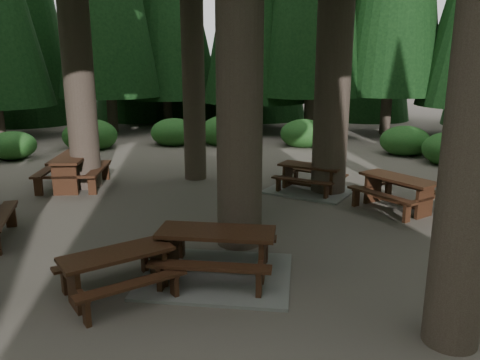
% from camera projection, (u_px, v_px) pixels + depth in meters
% --- Properties ---
extents(ground, '(80.00, 80.00, 0.00)m').
position_uv_depth(ground, '(197.00, 243.00, 8.95)').
color(ground, '#595048').
rests_on(ground, ground).
extents(picnic_table_a, '(2.48, 2.10, 0.80)m').
position_uv_depth(picnic_table_a, '(217.00, 261.00, 7.49)').
color(picnic_table_a, gray).
rests_on(picnic_table_a, ground).
extents(picnic_table_b, '(2.13, 2.42, 0.89)m').
position_uv_depth(picnic_table_b, '(73.00, 166.00, 12.86)').
color(picnic_table_b, '#381B11').
rests_on(picnic_table_b, ground).
extents(picnic_table_c, '(2.59, 2.37, 0.72)m').
position_uv_depth(picnic_table_c, '(310.00, 183.00, 12.51)').
color(picnic_table_c, gray).
rests_on(picnic_table_c, ground).
extents(picnic_table_d, '(2.30, 2.29, 0.78)m').
position_uv_depth(picnic_table_d, '(398.00, 188.00, 10.91)').
color(picnic_table_d, '#381B11').
rests_on(picnic_table_d, ground).
extents(picnic_table_e, '(2.04, 2.05, 0.69)m').
position_uv_depth(picnic_table_e, '(118.00, 267.00, 6.84)').
color(picnic_table_e, '#381B11').
rests_on(picnic_table_e, ground).
extents(shrub_ring, '(23.86, 24.64, 1.49)m').
position_uv_depth(shrub_ring, '(240.00, 214.00, 9.44)').
color(shrub_ring, '#226221').
rests_on(shrub_ring, ground).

